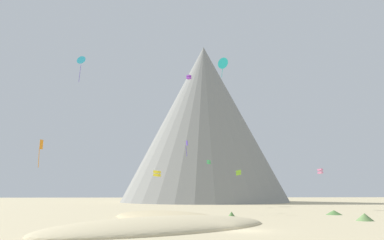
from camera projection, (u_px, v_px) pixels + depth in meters
The scene contains 18 objects.
ground_plane at pixel (245, 231), 35.87m from camera, with size 400.00×400.00×0.00m, color #CCBA8E.
dune_foreground_left at pixel (164, 228), 38.49m from camera, with size 27.36×12.23×2.28m, color #CCBA8E.
dune_foreground_right at pixel (166, 218), 53.43m from camera, with size 22.72×12.13×1.82m, color #C6B284.
bush_ridge_crest at pixel (87, 227), 37.05m from camera, with size 1.07×1.07×0.50m, color #386633.
bush_scatter_east at pixel (334, 212), 60.49m from camera, with size 2.57×2.57×0.72m, color #568442.
bush_far_right at pixel (365, 217), 48.06m from camera, with size 2.19×2.19×0.95m, color #668C4C.
bush_near_right at pixel (231, 214), 56.93m from camera, with size 1.02×1.02×0.69m, color #568442.
bush_far_left at pixel (195, 221), 44.19m from camera, with size 1.09×1.09×0.64m, color #568442.
rock_massif at pixel (201, 132), 141.04m from camera, with size 77.70×77.70×58.28m.
kite_pink_low at pixel (320, 171), 79.17m from camera, with size 1.26×1.26×1.09m.
kite_cyan_high at pixel (81, 61), 77.79m from camera, with size 2.06×1.28×5.62m.
kite_indigo_low at pixel (187, 145), 72.02m from camera, with size 0.45×0.77×3.06m.
kite_orange_low at pixel (41, 148), 54.16m from camera, with size 0.44×0.67×4.00m.
kite_green_low at pixel (209, 162), 93.01m from camera, with size 1.07×1.06×1.02m.
kite_lime_low at pixel (239, 173), 96.50m from camera, with size 1.61×1.53×1.50m.
kite_teal_high at pixel (223, 63), 80.37m from camera, with size 2.14×1.77×4.29m.
kite_violet_high at pixel (189, 77), 86.02m from camera, with size 1.17×1.18×0.87m.
kite_yellow_low at pixel (157, 173), 56.57m from camera, with size 1.19×1.17×0.95m.
Camera 1 is at (-7.50, -36.79, 3.68)m, focal length 35.40 mm.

